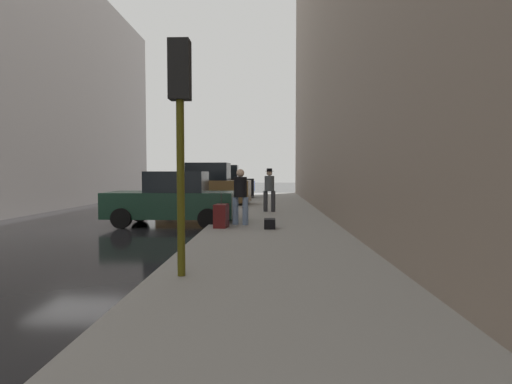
# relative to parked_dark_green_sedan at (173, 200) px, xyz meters

# --- Properties ---
(ground_plane) EXTENTS (120.00, 120.00, 0.00)m
(ground_plane) POSITION_rel_parked_dark_green_sedan_xyz_m (-2.65, -1.26, -0.85)
(ground_plane) COLOR black
(sidewalk) EXTENTS (4.00, 40.00, 0.15)m
(sidewalk) POSITION_rel_parked_dark_green_sedan_xyz_m (3.35, -1.26, -0.77)
(sidewalk) COLOR gray
(sidewalk) RESTS_ON ground_plane
(parked_dark_green_sedan) EXTENTS (4.20, 2.06, 1.79)m
(parked_dark_green_sedan) POSITION_rel_parked_dark_green_sedan_xyz_m (0.00, 0.00, 0.00)
(parked_dark_green_sedan) COLOR #193828
(parked_dark_green_sedan) RESTS_ON ground_plane
(parked_bronze_suv) EXTENTS (4.67, 2.20, 2.25)m
(parked_bronze_suv) POSITION_rel_parked_dark_green_sedan_xyz_m (-0.00, 6.97, 0.18)
(parked_bronze_suv) COLOR brown
(parked_bronze_suv) RESTS_ON ground_plane
(parked_black_suv) EXTENTS (4.65, 2.15, 2.25)m
(parked_black_suv) POSITION_rel_parked_dark_green_sedan_xyz_m (-0.00, 12.81, 0.18)
(parked_black_suv) COLOR black
(parked_black_suv) RESTS_ON ground_plane
(parked_blue_sedan) EXTENTS (4.26, 2.17, 1.79)m
(parked_blue_sedan) POSITION_rel_parked_dark_green_sedan_xyz_m (-0.00, 18.63, 0.00)
(parked_blue_sedan) COLOR navy
(parked_blue_sedan) RESTS_ON ground_plane
(fire_hydrant) EXTENTS (0.42, 0.22, 0.70)m
(fire_hydrant) POSITION_rel_parked_dark_green_sedan_xyz_m (1.80, 2.30, -0.35)
(fire_hydrant) COLOR red
(fire_hydrant) RESTS_ON sidewalk
(traffic_light) EXTENTS (0.32, 0.32, 3.60)m
(traffic_light) POSITION_rel_parked_dark_green_sedan_xyz_m (1.85, -7.14, 1.91)
(traffic_light) COLOR #514C0F
(traffic_light) RESTS_ON sidewalk
(pedestrian_in_jeans) EXTENTS (0.53, 0.48, 1.71)m
(pedestrian_in_jeans) POSITION_rel_parked_dark_green_sedan_xyz_m (2.34, -1.02, 0.26)
(pedestrian_in_jeans) COLOR #728CB2
(pedestrian_in_jeans) RESTS_ON sidewalk
(pedestrian_with_beanie) EXTENTS (0.52, 0.45, 1.78)m
(pedestrian_with_beanie) POSITION_rel_parked_dark_green_sedan_xyz_m (3.24, 3.20, 0.29)
(pedestrian_with_beanie) COLOR #333338
(pedestrian_with_beanie) RESTS_ON sidewalk
(rolling_suitcase) EXTENTS (0.42, 0.59, 1.04)m
(rolling_suitcase) POSITION_rel_parked_dark_green_sedan_xyz_m (1.82, -1.66, -0.36)
(rolling_suitcase) COLOR #591414
(rolling_suitcase) RESTS_ON sidewalk
(duffel_bag) EXTENTS (0.32, 0.44, 0.28)m
(duffel_bag) POSITION_rel_parked_dark_green_sedan_xyz_m (3.24, -1.85, -0.56)
(duffel_bag) COLOR black
(duffel_bag) RESTS_ON sidewalk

